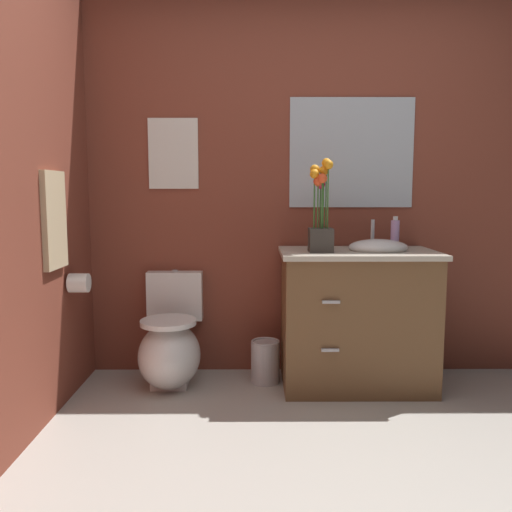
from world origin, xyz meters
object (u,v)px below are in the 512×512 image
at_px(flower_vase, 321,217).
at_px(toilet_paper_roll, 79,283).
at_px(vanity_cabinet, 357,317).
at_px(wall_mirror, 351,153).
at_px(wall_poster, 173,154).
at_px(soap_bottle, 395,234).
at_px(trash_bin, 265,361).
at_px(toilet, 171,346).
at_px(hanging_towel, 54,220).

height_order(flower_vase, toilet_paper_roll, flower_vase).
relative_size(vanity_cabinet, wall_mirror, 1.28).
bearing_deg(wall_mirror, wall_poster, 180.00).
height_order(flower_vase, soap_bottle, flower_vase).
distance_m(vanity_cabinet, wall_poster, 1.56).
height_order(soap_bottle, wall_mirror, wall_mirror).
relative_size(trash_bin, wall_poster, 0.60).
bearing_deg(trash_bin, wall_mirror, 22.88).
xyz_separation_m(vanity_cabinet, toilet_paper_roll, (-1.64, -0.17, 0.24)).
xyz_separation_m(trash_bin, wall_poster, (-0.59, 0.24, 1.31)).
bearing_deg(soap_bottle, flower_vase, -160.98).
bearing_deg(toilet, vanity_cabinet, -1.31).
distance_m(soap_bottle, trash_bin, 1.14).
height_order(soap_bottle, wall_poster, wall_poster).
bearing_deg(vanity_cabinet, wall_poster, 165.71).
bearing_deg(toilet, hanging_towel, -144.81).
relative_size(wall_poster, hanging_towel, 0.87).
distance_m(toilet, soap_bottle, 1.57).
relative_size(toilet, flower_vase, 1.26).
bearing_deg(toilet_paper_roll, soap_bottle, 8.42).
relative_size(toilet, wall_poster, 1.53).
bearing_deg(wall_poster, wall_mirror, 0.00).
distance_m(vanity_cabinet, toilet_paper_roll, 1.67).
xyz_separation_m(soap_bottle, hanging_towel, (-1.94, -0.47, 0.11)).
xyz_separation_m(flower_vase, wall_poster, (-0.91, 0.35, 0.39)).
relative_size(trash_bin, wall_mirror, 0.34).
height_order(toilet, soap_bottle, soap_bottle).
xyz_separation_m(toilet, toilet_paper_roll, (-0.49, -0.20, 0.44)).
distance_m(toilet, wall_mirror, 1.69).
bearing_deg(hanging_towel, wall_mirror, 20.99).
distance_m(toilet, toilet_paper_roll, 0.68).
xyz_separation_m(wall_mirror, hanging_towel, (-1.69, -0.65, -0.40)).
xyz_separation_m(vanity_cabinet, trash_bin, (-0.56, 0.06, -0.30)).
relative_size(toilet, hanging_towel, 1.33).
relative_size(wall_poster, toilet_paper_roll, 4.09).
xyz_separation_m(wall_poster, wall_mirror, (1.15, 0.00, 0.01)).
xyz_separation_m(soap_bottle, trash_bin, (-0.81, -0.05, -0.80)).
relative_size(vanity_cabinet, hanging_towel, 1.97).
bearing_deg(wall_poster, flower_vase, -21.06).
bearing_deg(hanging_towel, vanity_cabinet, 11.85).
xyz_separation_m(vanity_cabinet, wall_poster, (-1.15, 0.29, 1.01)).
xyz_separation_m(toilet, hanging_towel, (-0.54, -0.38, 0.81)).
height_order(vanity_cabinet, wall_mirror, wall_mirror).
bearing_deg(toilet_paper_roll, hanging_towel, -106.46).
bearing_deg(flower_vase, trash_bin, 160.26).
height_order(vanity_cabinet, flower_vase, flower_vase).
xyz_separation_m(vanity_cabinet, flower_vase, (-0.24, -0.06, 0.62)).
relative_size(trash_bin, hanging_towel, 0.52).
xyz_separation_m(flower_vase, toilet_paper_roll, (-1.40, -0.11, -0.37)).
distance_m(vanity_cabinet, hanging_towel, 1.84).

